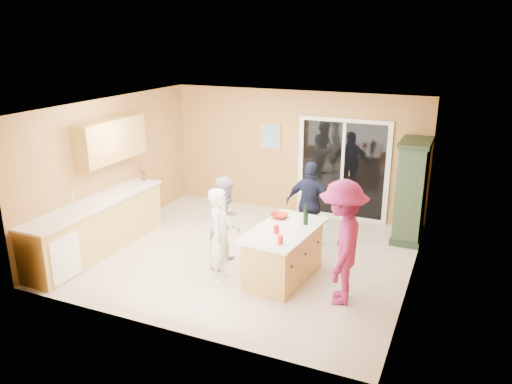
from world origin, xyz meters
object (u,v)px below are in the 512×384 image
at_px(woman_grey, 226,221).
at_px(woman_magenta, 342,243).
at_px(kitchen_island, 283,255).
at_px(woman_navy, 310,204).
at_px(green_hutch, 411,192).
at_px(woman_white, 221,235).

bearing_deg(woman_grey, woman_magenta, -105.33).
distance_m(kitchen_island, woman_grey, 1.12).
xyz_separation_m(woman_grey, woman_navy, (1.02, 1.32, 0.02)).
bearing_deg(woman_grey, kitchen_island, -99.51).
height_order(green_hutch, woman_white, green_hutch).
height_order(woman_grey, woman_navy, woman_navy).
relative_size(woman_white, woman_magenta, 0.83).
distance_m(woman_white, woman_navy, 2.05).
height_order(kitchen_island, woman_white, woman_white).
bearing_deg(woman_grey, green_hutch, -51.92).
relative_size(woman_navy, woman_magenta, 0.86).
height_order(green_hutch, woman_grey, green_hutch).
bearing_deg(woman_white, green_hutch, -48.99).
xyz_separation_m(woman_white, woman_magenta, (1.86, 0.11, 0.16)).
height_order(kitchen_island, woman_magenta, woman_magenta).
height_order(woman_white, woman_navy, woman_navy).
relative_size(green_hutch, woman_navy, 1.21).
xyz_separation_m(green_hutch, woman_grey, (-2.64, -2.33, -0.16)).
bearing_deg(kitchen_island, woman_navy, 96.60).
xyz_separation_m(kitchen_island, green_hutch, (1.59, 2.44, 0.53)).
distance_m(green_hutch, woman_navy, 1.91).
distance_m(woman_grey, woman_magenta, 2.09).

